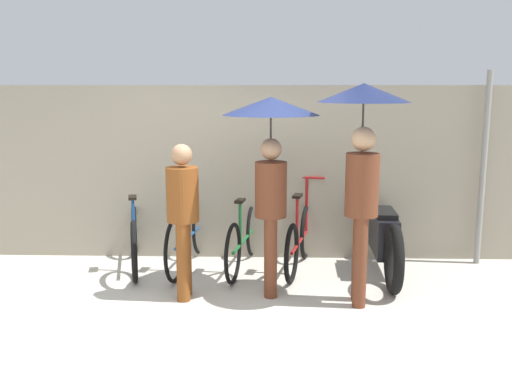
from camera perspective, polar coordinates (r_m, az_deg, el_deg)
The scene contains 11 objects.
ground_plane at distance 5.41m, azimuth -5.56°, elevation -12.49°, with size 30.00×30.00×0.00m, color beige.
back_wall at distance 7.03m, azimuth -3.69°, elevation 1.95°, with size 10.91×0.12×2.12m.
parked_bicycle_0 at distance 6.90m, azimuth -12.07°, elevation -4.40°, with size 0.58×1.74×1.11m.
parked_bicycle_1 at distance 6.78m, azimuth -6.69°, elevation -4.27°, with size 0.44×1.81×1.03m.
parked_bicycle_2 at distance 6.69m, azimuth -1.21°, elevation -4.63°, with size 0.47×1.73×1.10m.
parked_bicycle_3 at distance 6.65m, azimuth 4.37°, elevation -4.81°, with size 0.52×1.58×1.03m.
pedestrian_leading at distance 5.67m, azimuth -7.33°, elevation -1.82°, with size 0.32×0.32×1.56m.
pedestrian_center at distance 5.71m, azimuth 1.49°, elevation 5.10°, with size 0.98×0.98×2.01m.
pedestrian_trailing at distance 5.53m, azimuth 10.63°, elevation 5.23°, with size 0.89×0.89×2.14m.
motorcycle at distance 6.70m, azimuth 12.66°, elevation -4.42°, with size 0.58×2.14×0.93m.
awning_pole at distance 7.22m, azimuth 21.77°, elevation 2.12°, with size 0.07×0.07×2.29m.
Camera 1 is at (0.66, -4.93, 2.11)m, focal length 40.00 mm.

